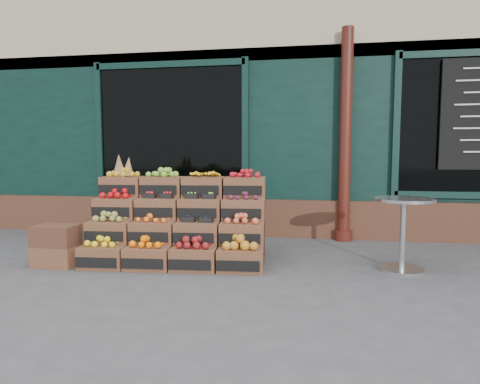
# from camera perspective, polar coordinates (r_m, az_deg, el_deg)

# --- Properties ---
(ground) EXTENTS (60.00, 60.00, 0.00)m
(ground) POSITION_cam_1_polar(r_m,az_deg,el_deg) (4.48, 1.12, -11.76)
(ground) COLOR #454548
(ground) RESTS_ON ground
(shop_facade) EXTENTS (12.00, 6.24, 4.80)m
(shop_facade) POSITION_cam_1_polar(r_m,az_deg,el_deg) (9.43, 5.62, 11.83)
(shop_facade) COLOR black
(shop_facade) RESTS_ON ground
(crate_display) EXTENTS (2.19, 1.18, 1.33)m
(crate_display) POSITION_cam_1_polar(r_m,az_deg,el_deg) (5.10, -8.65, -4.98)
(crate_display) COLOR brown
(crate_display) RESTS_ON ground
(spare_crates) EXTENTS (0.49, 0.34, 0.49)m
(spare_crates) POSITION_cam_1_polar(r_m,az_deg,el_deg) (5.26, -24.65, -6.94)
(spare_crates) COLOR brown
(spare_crates) RESTS_ON ground
(bistro_table) EXTENTS (0.66, 0.66, 0.83)m
(bistro_table) POSITION_cam_1_polar(r_m,az_deg,el_deg) (4.88, 22.18, -4.46)
(bistro_table) COLOR #B8BAC0
(bistro_table) RESTS_ON ground
(shopkeeper) EXTENTS (0.68, 0.48, 1.79)m
(shopkeeper) POSITION_cam_1_polar(r_m,az_deg,el_deg) (7.39, -8.66, 1.95)
(shopkeeper) COLOR #144626
(shopkeeper) RESTS_ON ground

